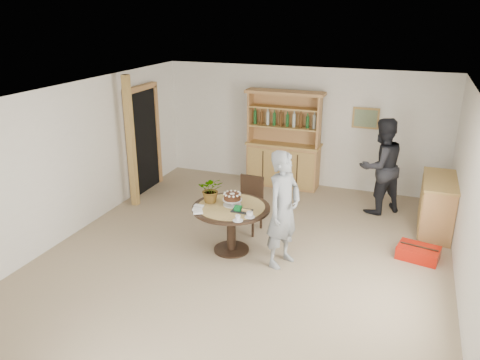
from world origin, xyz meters
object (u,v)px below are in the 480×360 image
at_px(sideboard, 437,205).
at_px(adult_person, 381,166).
at_px(teen_boy, 283,209).
at_px(red_suitcase, 418,253).
at_px(hutch, 284,154).
at_px(dining_chair, 249,200).
at_px(dining_table, 231,215).

bearing_deg(sideboard, adult_person, 153.45).
xyz_separation_m(teen_boy, red_suitcase, (1.92, 0.85, -0.78)).
bearing_deg(hutch, dining_chair, -89.14).
distance_m(dining_table, teen_boy, 0.90).
bearing_deg(teen_boy, adult_person, -4.17).
xyz_separation_m(teen_boy, adult_person, (1.15, 2.47, 0.02)).
height_order(dining_chair, red_suitcase, dining_chair).
bearing_deg(sideboard, red_suitcase, -102.18).
height_order(adult_person, red_suitcase, adult_person).
relative_size(dining_chair, adult_person, 0.53).
height_order(dining_chair, teen_boy, teen_boy).
height_order(sideboard, dining_table, sideboard).
distance_m(sideboard, dining_table, 3.55).
bearing_deg(teen_boy, dining_chair, 63.14).
xyz_separation_m(hutch, red_suitcase, (2.80, -2.35, -0.59)).
relative_size(teen_boy, adult_person, 0.98).
relative_size(sideboard, dining_chair, 1.33).
relative_size(sideboard, dining_table, 1.05).
height_order(hutch, red_suitcase, hutch).
bearing_deg(dining_chair, adult_person, 41.81).
xyz_separation_m(hutch, dining_table, (0.03, -3.11, -0.08)).
height_order(sideboard, dining_chair, dining_chair).
xyz_separation_m(dining_chair, adult_person, (2.00, 1.54, 0.36)).
height_order(dining_table, red_suitcase, dining_table).
height_order(teen_boy, red_suitcase, teen_boy).
relative_size(hutch, red_suitcase, 3.06).
relative_size(sideboard, adult_person, 0.70).
height_order(dining_table, dining_chair, dining_chair).
bearing_deg(hutch, sideboard, -22.21).
xyz_separation_m(adult_person, red_suitcase, (0.77, -1.62, -0.79)).
distance_m(dining_table, dining_chair, 0.83).
bearing_deg(teen_boy, sideboard, -26.82).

